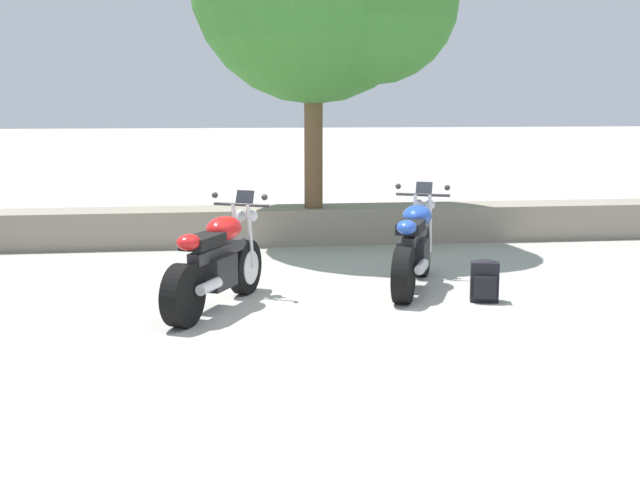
% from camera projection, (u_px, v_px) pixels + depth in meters
% --- Properties ---
extents(ground_plane, '(120.00, 120.00, 0.00)m').
position_uv_depth(ground_plane, '(370.00, 325.00, 7.90)').
color(ground_plane, '#A3A099').
extents(stone_wall, '(36.00, 0.80, 0.55)m').
position_uv_depth(stone_wall, '(313.00, 224.00, 12.54)').
color(stone_wall, gray).
rests_on(stone_wall, ground).
extents(motorcycle_red_near_left, '(1.13, 1.91, 1.18)m').
position_uv_depth(motorcycle_red_near_left, '(217.00, 263.00, 8.47)').
color(motorcycle_red_near_left, black).
rests_on(motorcycle_red_near_left, ground).
extents(motorcycle_blue_centre, '(1.03, 1.97, 1.18)m').
position_uv_depth(motorcycle_blue_centre, '(415.00, 247.00, 9.41)').
color(motorcycle_blue_centre, black).
rests_on(motorcycle_blue_centre, ground).
extents(rider_backpack, '(0.34, 0.31, 0.47)m').
position_uv_depth(rider_backpack, '(485.00, 280.00, 8.80)').
color(rider_backpack, black).
rests_on(rider_backpack, ground).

